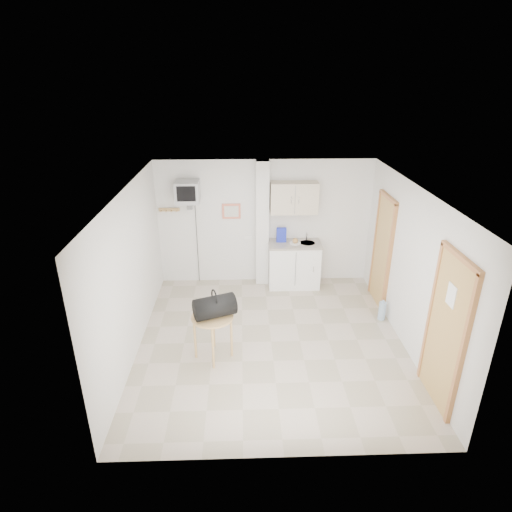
{
  "coord_description": "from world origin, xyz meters",
  "views": [
    {
      "loc": [
        -0.44,
        -5.76,
        4.02
      ],
      "look_at": [
        -0.22,
        0.6,
        1.25
      ],
      "focal_mm": 30.0,
      "sensor_mm": 36.0,
      "label": 1
    }
  ],
  "objects_px": {
    "round_table": "(213,322)",
    "duffel_bag": "(215,307)",
    "water_bottle": "(382,311)",
    "crt_television": "(188,193)"
  },
  "relations": [
    {
      "from": "duffel_bag",
      "to": "water_bottle",
      "type": "bearing_deg",
      "value": -2.45
    },
    {
      "from": "duffel_bag",
      "to": "round_table",
      "type": "bearing_deg",
      "value": 135.42
    },
    {
      "from": "crt_television",
      "to": "duffel_bag",
      "type": "height_order",
      "value": "crt_television"
    },
    {
      "from": "round_table",
      "to": "water_bottle",
      "type": "distance_m",
      "value": 3.07
    },
    {
      "from": "crt_television",
      "to": "water_bottle",
      "type": "bearing_deg",
      "value": -22.29
    },
    {
      "from": "duffel_bag",
      "to": "crt_television",
      "type": "bearing_deg",
      "value": 82.13
    },
    {
      "from": "round_table",
      "to": "duffel_bag",
      "type": "bearing_deg",
      "value": -22.78
    },
    {
      "from": "water_bottle",
      "to": "round_table",
      "type": "bearing_deg",
      "value": -161.25
    },
    {
      "from": "water_bottle",
      "to": "crt_television",
      "type": "bearing_deg",
      "value": 157.71
    },
    {
      "from": "round_table",
      "to": "duffel_bag",
      "type": "height_order",
      "value": "duffel_bag"
    }
  ]
}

